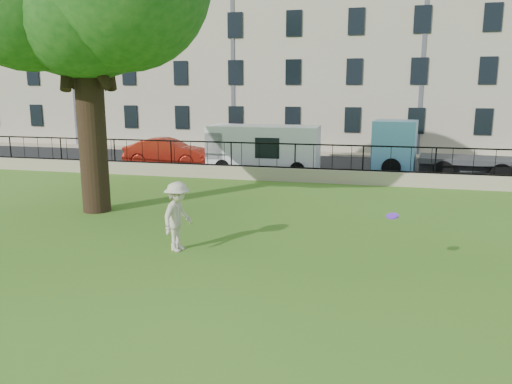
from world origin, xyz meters
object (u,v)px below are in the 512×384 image
(man, at_px, (178,216))
(white_van, at_px, (264,149))
(red_sedan, at_px, (167,152))
(blue_truck, at_px, (440,149))
(frisbee, at_px, (392,216))

(man, xyz_separation_m, white_van, (-0.71, 12.92, 0.26))
(man, height_order, red_sedan, man)
(man, relative_size, red_sedan, 0.40)
(red_sedan, bearing_deg, blue_truck, -94.26)
(man, distance_m, blue_truck, 15.64)
(man, relative_size, frisbee, 6.70)
(white_van, bearing_deg, blue_truck, 3.46)
(frisbee, height_order, blue_truck, blue_truck)
(man, xyz_separation_m, red_sedan, (-6.26, 13.53, -0.16))
(man, height_order, frisbee, man)
(man, height_order, white_van, white_van)
(man, bearing_deg, frisbee, -86.13)
(frisbee, height_order, white_van, white_van)
(frisbee, bearing_deg, white_van, 114.23)
(frisbee, bearing_deg, man, 175.60)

